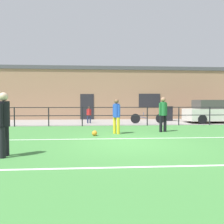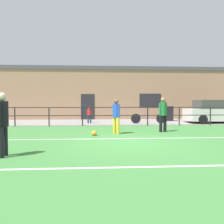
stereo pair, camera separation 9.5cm
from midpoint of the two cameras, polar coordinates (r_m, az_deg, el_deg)
ground at (r=8.37m, az=4.06°, el=-7.73°), size 60.00×44.00×0.04m
field_line_touchline at (r=9.36m, az=3.16°, el=-6.51°), size 36.00×0.11×0.00m
field_line_hash at (r=5.46m, az=8.80°, el=-13.11°), size 36.00×0.11×0.00m
pavement_strip at (r=16.76m, az=-0.15°, el=-2.47°), size 48.00×5.00×0.02m
perimeter_fence at (r=14.22m, az=0.57°, el=-0.38°), size 36.07×0.07×1.15m
clubhouse_facade at (r=20.40m, az=-0.90°, el=4.60°), size 28.00×2.56×4.40m
player_goalkeeper at (r=6.82m, az=-25.32°, el=-1.88°), size 0.30×0.47×1.72m
player_striker at (r=11.60m, az=12.17°, el=-0.06°), size 0.44×0.30×1.69m
player_winger at (r=10.62m, az=0.84°, el=-0.50°), size 0.32×0.36×1.60m
soccer_ball_match at (r=10.10m, az=-4.56°, el=-5.19°), size 0.23×0.23×0.23m
spectator_child at (r=15.78m, az=-5.84°, el=-0.44°), size 0.31×0.20×1.12m
parked_car_red at (r=17.66m, az=24.07°, el=0.02°), size 4.38×1.90×1.57m
bicycle_parked_0 at (r=15.79m, az=8.62°, el=-1.53°), size 2.36×0.04×0.75m
trash_bin_0 at (r=18.18m, az=13.48°, el=-0.36°), size 0.58×0.49×1.10m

